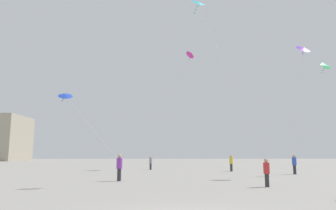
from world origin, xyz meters
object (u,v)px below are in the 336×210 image
at_px(person_in_red, 267,171).
at_px(kite_magenta_diamond, 190,55).
at_px(person_in_blue, 294,163).
at_px(kite_cobalt_diamond, 66,95).
at_px(person_in_grey, 151,162).
at_px(person_in_purple, 119,166).
at_px(kite_cyan_delta, 200,8).
at_px(kite_violet_diamond, 303,49).
at_px(person_in_yellow, 231,162).
at_px(kite_emerald_delta, 325,68).

xyz_separation_m(person_in_red, kite_magenta_diamond, (-1.78, 24.36, 14.61)).
bearing_deg(person_in_blue, kite_cobalt_diamond, -16.30).
height_order(person_in_grey, kite_magenta_diamond, kite_magenta_diamond).
bearing_deg(kite_magenta_diamond, person_in_purple, -109.33).
height_order(kite_cyan_delta, kite_cobalt_diamond, kite_cyan_delta).
xyz_separation_m(person_in_red, person_in_grey, (-7.05, 21.42, 0.04)).
bearing_deg(kite_cyan_delta, kite_violet_diamond, 27.72).
distance_m(person_in_purple, kite_magenta_diamond, 25.64).
relative_size(person_in_yellow, kite_violet_diamond, 0.17).
distance_m(person_in_red, person_in_purple, 9.82).
xyz_separation_m(kite_magenta_diamond, kite_violet_diamond, (8.47, -15.79, -4.42)).
xyz_separation_m(person_in_yellow, kite_emerald_delta, (8.69, -4.77, 9.41)).
bearing_deg(person_in_purple, kite_cobalt_diamond, -31.32).
xyz_separation_m(person_in_grey, kite_cobalt_diamond, (-8.01, -9.12, 6.53)).
xyz_separation_m(person_in_red, person_in_purple, (-8.79, 4.38, 0.14)).
bearing_deg(person_in_grey, person_in_red, -162.04).
xyz_separation_m(person_in_red, kite_violet_diamond, (6.68, 8.56, 10.18)).
height_order(person_in_blue, kite_emerald_delta, kite_emerald_delta).
height_order(person_in_blue, kite_cobalt_diamond, kite_cobalt_diamond).
distance_m(person_in_red, kite_violet_diamond, 14.89).
height_order(person_in_yellow, person_in_blue, person_in_blue).
bearing_deg(kite_emerald_delta, kite_magenta_diamond, 135.99).
xyz_separation_m(person_in_yellow, person_in_blue, (4.69, -5.46, 0.02)).
bearing_deg(person_in_blue, person_in_yellow, -64.07).
xyz_separation_m(person_in_grey, person_in_blue, (13.64, -9.70, 0.10)).
height_order(person_in_grey, kite_cobalt_diamond, kite_cobalt_diamond).
bearing_deg(person_in_purple, kite_magenta_diamond, -89.04).
relative_size(person_in_purple, person_in_blue, 1.00).
relative_size(kite_magenta_diamond, kite_violet_diamond, 1.43).
height_order(person_in_grey, kite_emerald_delta, kite_emerald_delta).
xyz_separation_m(kite_cyan_delta, kite_cobalt_diamond, (-11.92, 8.90, -4.83)).
height_order(person_in_purple, person_in_blue, person_in_blue).
bearing_deg(person_in_yellow, kite_cobalt_diamond, 44.36).
distance_m(person_in_blue, kite_cyan_delta, 17.05).
height_order(person_in_purple, kite_cobalt_diamond, kite_cobalt_diamond).
height_order(person_in_purple, kite_magenta_diamond, kite_magenta_diamond).
bearing_deg(person_in_red, kite_cyan_delta, 62.70).
bearing_deg(person_in_yellow, person_in_blue, 159.01).
height_order(kite_magenta_diamond, kite_cobalt_diamond, kite_magenta_diamond).
height_order(person_in_yellow, kite_cyan_delta, kite_cyan_delta).
distance_m(person_in_red, kite_cobalt_diamond, 20.53).
bearing_deg(kite_violet_diamond, person_in_purple, -164.88).
relative_size(person_in_grey, person_in_yellow, 0.93).
bearing_deg(kite_cyan_delta, person_in_blue, 40.52).
bearing_deg(kite_cyan_delta, person_in_grey, 102.23).
relative_size(person_in_grey, person_in_blue, 0.90).
relative_size(person_in_red, kite_cobalt_diamond, 0.18).
distance_m(person_in_yellow, kite_magenta_diamond, 16.59).
relative_size(person_in_blue, kite_emerald_delta, 0.19).
distance_m(person_in_red, kite_emerald_delta, 18.88).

